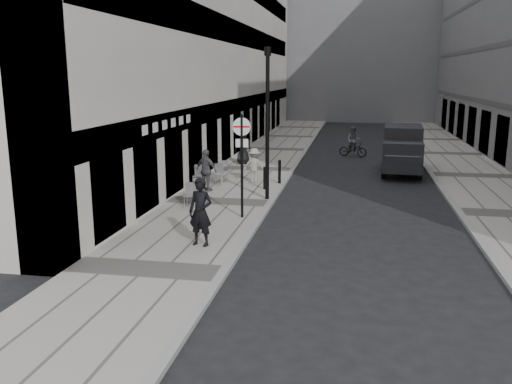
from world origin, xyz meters
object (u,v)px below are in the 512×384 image
walking_man (201,212)px  panel_van (403,147)px  lamppost (267,116)px  sign_post (242,152)px  cyclist (353,145)px

walking_man → panel_van: size_ratio=0.38×
lamppost → panel_van: (5.79, 7.59, -2.05)m
sign_post → cyclist: size_ratio=1.92×
walking_man → cyclist: size_ratio=1.08×
sign_post → cyclist: 16.36m
sign_post → lamppost: (0.40, 2.96, 0.99)m
walking_man → panel_van: bearing=76.2°
sign_post → panel_van: (6.19, 10.55, -1.05)m
sign_post → lamppost: size_ratio=0.60×
sign_post → cyclist: sign_post is taller
lamppost → cyclist: lamppost is taller
lamppost → panel_van: bearing=52.7°
walking_man → panel_van: (6.72, 13.85, 0.23)m
lamppost → panel_van: size_ratio=1.13×
sign_post → lamppost: bearing=76.0°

